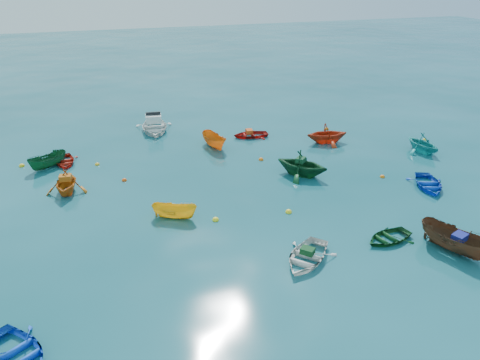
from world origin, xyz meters
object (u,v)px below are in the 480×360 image
object	(u,v)px
dinghy_blue_sw	(18,356)
motorboat_white	(154,131)
dinghy_white_near	(306,261)
dinghy_blue_se	(428,187)

from	to	relation	value
dinghy_blue_sw	motorboat_white	world-z (taller)	motorboat_white
dinghy_blue_sw	motorboat_white	xyz separation A→B (m)	(7.87, 22.05, 0.00)
dinghy_white_near	motorboat_white	world-z (taller)	motorboat_white
dinghy_white_near	dinghy_blue_se	bearing A→B (deg)	72.02
dinghy_blue_sw	dinghy_blue_se	xyz separation A→B (m)	(21.95, 6.86, 0.00)
motorboat_white	dinghy_blue_se	bearing A→B (deg)	-41.03
dinghy_white_near	dinghy_blue_se	distance (m)	11.21
motorboat_white	dinghy_blue_sw	bearing A→B (deg)	-103.49
dinghy_white_near	dinghy_blue_se	size ratio (longest dim) A/B	1.04
dinghy_blue_se	motorboat_white	size ratio (longest dim) A/B	0.72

